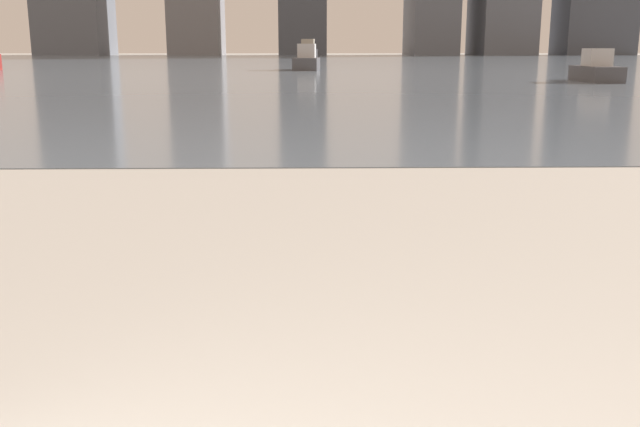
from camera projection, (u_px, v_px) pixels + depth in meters
name	position (u px, v px, depth m)	size (l,w,h in m)	color
harbor_water	(304.00, 62.00, 60.49)	(180.00, 110.00, 0.01)	slate
harbor_boat_0	(307.00, 61.00, 37.48)	(1.49, 3.68, 1.35)	#4C4C51
harbor_boat_2	(308.00, 51.00, 81.74)	(2.32, 5.78, 2.12)	#2D2D33
harbor_boat_3	(596.00, 70.00, 24.56)	(1.24, 3.06, 1.12)	#4C4C51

